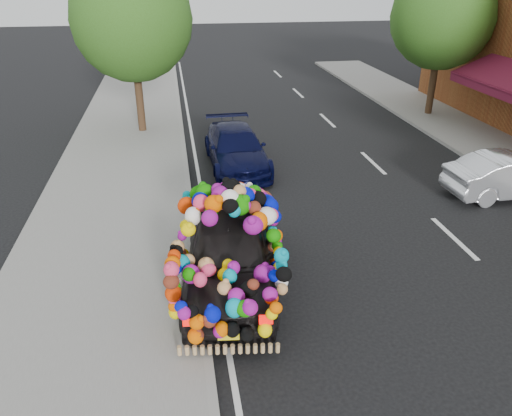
{
  "coord_description": "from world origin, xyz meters",
  "views": [
    {
      "loc": [
        -2.6,
        -9.2,
        5.66
      ],
      "look_at": [
        -1.05,
        0.06,
        1.12
      ],
      "focal_mm": 35.0,
      "sensor_mm": 36.0,
      "label": 1
    }
  ],
  "objects": [
    {
      "name": "lane_markings",
      "position": [
        3.6,
        0.0,
        0.01
      ],
      "size": [
        6.0,
        50.0,
        0.01
      ],
      "primitive_type": null,
      "color": "silver",
      "rests_on": "ground"
    },
    {
      "name": "ground",
      "position": [
        0.0,
        0.0,
        0.0
      ],
      "size": [
        100.0,
        100.0,
        0.0
      ],
      "primitive_type": "plane",
      "color": "black",
      "rests_on": "ground"
    },
    {
      "name": "plush_art_car",
      "position": [
        -1.74,
        -0.96,
        1.07
      ],
      "size": [
        2.61,
        4.68,
        2.1
      ],
      "rotation": [
        0.0,
        0.0,
        -0.13
      ],
      "color": "black",
      "rests_on": "ground"
    },
    {
      "name": "navy_sedan",
      "position": [
        -0.77,
        5.39,
        0.61
      ],
      "size": [
        1.81,
        4.22,
        1.21
      ],
      "primitive_type": "imported",
      "rotation": [
        0.0,
        0.0,
        0.03
      ],
      "color": "black",
      "rests_on": "ground"
    },
    {
      "name": "tree_far_b",
      "position": [
        8.0,
        10.0,
        3.89
      ],
      "size": [
        4.0,
        4.0,
        5.9
      ],
      "color": "#332114",
      "rests_on": "ground"
    },
    {
      "name": "sidewalk",
      "position": [
        -4.3,
        0.0,
        0.06
      ],
      "size": [
        4.0,
        60.0,
        0.12
      ],
      "primitive_type": "cube",
      "color": "gray",
      "rests_on": "ground"
    },
    {
      "name": "tree_near_sidewalk",
      "position": [
        -3.8,
        9.5,
        4.02
      ],
      "size": [
        4.2,
        4.2,
        6.13
      ],
      "color": "#332114",
      "rests_on": "ground"
    },
    {
      "name": "kerb",
      "position": [
        -2.35,
        0.0,
        0.07
      ],
      "size": [
        0.15,
        60.0,
        0.13
      ],
      "primitive_type": "cube",
      "color": "gray",
      "rests_on": "ground"
    },
    {
      "name": "silver_hatchback",
      "position": [
        6.31,
        1.99,
        0.59
      ],
      "size": [
        3.63,
        1.39,
        1.18
      ],
      "primitive_type": "imported",
      "rotation": [
        0.0,
        0.0,
        1.61
      ],
      "color": "silver",
      "rests_on": "ground"
    }
  ]
}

